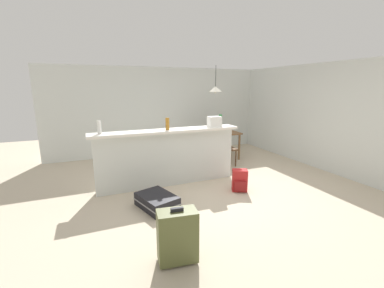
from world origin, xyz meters
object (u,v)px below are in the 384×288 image
(dining_chair_near_partition, at_px, (226,145))
(pendant_lamp, at_px, (215,89))
(bottle_white, at_px, (99,127))
(bottle_amber, at_px, (167,124))
(suitcase_upright_olive, at_px, (177,236))
(grocery_bag, at_px, (214,122))
(dining_table, at_px, (217,135))
(suitcase_flat_black, at_px, (157,201))
(backpack_red, at_px, (240,181))
(dining_chair_far_side, at_px, (211,137))
(bottle_green, at_px, (220,120))

(dining_chair_near_partition, relative_size, pendant_lamp, 1.28)
(bottle_white, distance_m, bottle_amber, 1.24)
(suitcase_upright_olive, bearing_deg, grocery_bag, 54.29)
(bottle_white, bearing_deg, dining_table, 22.75)
(suitcase_flat_black, relative_size, backpack_red, 2.12)
(grocery_bag, relative_size, suitcase_upright_olive, 0.39)
(dining_table, relative_size, backpack_red, 2.62)
(bottle_amber, height_order, dining_chair_far_side, bottle_amber)
(grocery_bag, bearing_deg, suitcase_upright_olive, -125.71)
(suitcase_flat_black, relative_size, suitcase_upright_olive, 1.33)
(dining_table, distance_m, dining_chair_near_partition, 0.61)
(dining_chair_near_partition, bearing_deg, bottle_amber, -156.60)
(bottle_amber, relative_size, suitcase_upright_olive, 0.35)
(bottle_green, bearing_deg, dining_chair_near_partition, 50.60)
(grocery_bag, distance_m, suitcase_flat_black, 2.05)
(dining_chair_far_side, distance_m, suitcase_upright_olive, 4.86)
(bottle_amber, xyz_separation_m, suitcase_flat_black, (-0.48, -0.88, -1.14))
(bottle_amber, height_order, backpack_red, bottle_amber)
(grocery_bag, relative_size, dining_chair_far_side, 0.28)
(bottle_green, xyz_separation_m, dining_chair_near_partition, (0.55, 0.67, -0.74))
(bottle_green, height_order, dining_chair_near_partition, bottle_green)
(dining_table, xyz_separation_m, pendant_lamp, (-0.04, 0.09, 1.24))
(bottle_green, relative_size, pendant_lamp, 0.33)
(dining_table, relative_size, dining_chair_far_side, 1.18)
(grocery_bag, xyz_separation_m, suitcase_upright_olive, (-1.61, -2.24, -0.91))
(bottle_green, distance_m, dining_table, 1.53)
(bottle_white, distance_m, backpack_red, 2.76)
(pendant_lamp, relative_size, backpack_red, 1.72)
(bottle_white, bearing_deg, grocery_bag, -2.38)
(pendant_lamp, bearing_deg, bottle_green, -113.29)
(suitcase_flat_black, distance_m, suitcase_upright_olive, 1.42)
(bottle_amber, distance_m, suitcase_flat_black, 1.52)
(grocery_bag, relative_size, dining_chair_near_partition, 0.28)
(suitcase_flat_black, bearing_deg, grocery_bag, 29.82)
(bottle_green, bearing_deg, bottle_amber, -175.50)
(bottle_green, distance_m, dining_chair_far_side, 2.05)
(grocery_bag, xyz_separation_m, backpack_red, (0.15, -0.79, -1.04))
(bottle_green, bearing_deg, suitcase_flat_black, -149.98)
(bottle_green, xyz_separation_m, suitcase_flat_black, (-1.69, -0.98, -1.14))
(bottle_white, distance_m, pendant_lamp, 3.39)
(bottle_amber, xyz_separation_m, dining_table, (1.84, 1.35, -0.60))
(dining_chair_near_partition, relative_size, suitcase_flat_black, 1.05)
(bottle_amber, bearing_deg, suitcase_flat_black, -118.57)
(dining_table, relative_size, suitcase_upright_olive, 1.64)
(bottle_amber, distance_m, bottle_green, 1.22)
(grocery_bag, relative_size, dining_table, 0.24)
(bottle_white, xyz_separation_m, bottle_amber, (1.24, -0.06, 0.00))
(bottle_green, height_order, dining_chair_far_side, bottle_green)
(dining_table, bearing_deg, backpack_red, -107.32)
(dining_chair_far_side, height_order, pendant_lamp, pendant_lamp)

